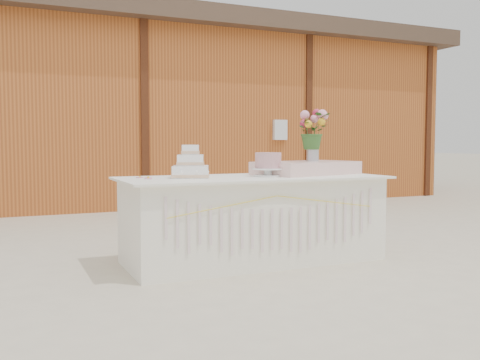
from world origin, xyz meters
name	(u,v)px	position (x,y,z in m)	size (l,w,h in m)	color
ground	(253,261)	(0.00, 0.00, 0.00)	(80.00, 80.00, 0.00)	beige
barn	(118,111)	(-0.01, 5.99, 1.68)	(12.60, 4.60, 3.30)	#AF5C24
cake_table	(254,219)	(0.00, 0.00, 0.39)	(2.40, 1.00, 0.77)	white
wedding_cake	(191,167)	(-0.57, 0.08, 0.87)	(0.41, 0.41, 0.29)	white
pink_cake_stand	(268,163)	(0.12, -0.05, 0.89)	(0.30, 0.30, 0.22)	white
satin_runner	(306,168)	(0.62, 0.11, 0.83)	(0.98, 0.57, 0.12)	beige
flower_vase	(312,153)	(0.71, 0.15, 0.98)	(0.12, 0.12, 0.16)	silver
bouquet	(313,126)	(0.71, 0.15, 1.24)	(0.32, 0.28, 0.36)	#315E25
loose_flowers	(148,178)	(-0.94, 0.11, 0.78)	(0.13, 0.31, 0.02)	pink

